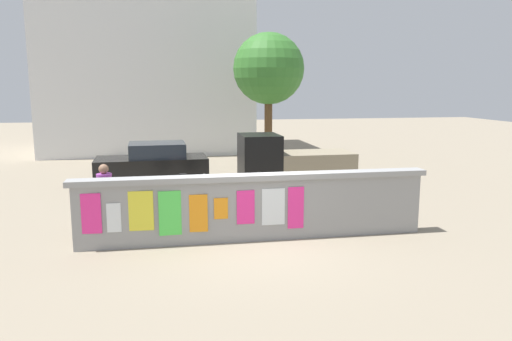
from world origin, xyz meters
TOP-DOWN VIEW (x-y plane):
  - ground at (0.00, 8.00)m, footprint 60.00×60.00m
  - poster_wall at (-0.01, -0.00)m, footprint 7.81×0.42m
  - auto_rickshaw_truck at (2.00, 4.78)m, footprint 3.61×1.52m
  - car_parked at (-2.33, 7.00)m, footprint 3.86×1.83m
  - motorcycle at (-0.12, 1.40)m, footprint 1.90×0.56m
  - bicycle_near at (2.35, 1.23)m, footprint 1.70×0.44m
  - bicycle_far at (-1.29, 3.27)m, footprint 1.70×0.44m
  - person_walking at (-3.27, 1.04)m, footprint 0.47×0.47m
  - tree_roadside at (2.34, 9.72)m, footprint 2.91×2.91m
  - building_background at (-2.63, 16.40)m, footprint 10.52×6.73m

SIDE VIEW (x-z plane):
  - ground at x=0.00m, z-range 0.00..0.00m
  - bicycle_near at x=2.35m, z-range -0.11..0.84m
  - bicycle_far at x=-1.29m, z-range -0.11..0.84m
  - motorcycle at x=-0.12m, z-range 0.03..0.90m
  - car_parked at x=-2.33m, z-range 0.03..1.43m
  - poster_wall at x=-0.01m, z-range 0.02..1.49m
  - auto_rickshaw_truck at x=2.00m, z-range -0.02..1.83m
  - person_walking at x=-3.27m, z-range 0.18..1.80m
  - tree_roadside at x=2.34m, z-range 1.26..6.75m
  - building_background at x=-2.63m, z-range 0.02..9.10m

